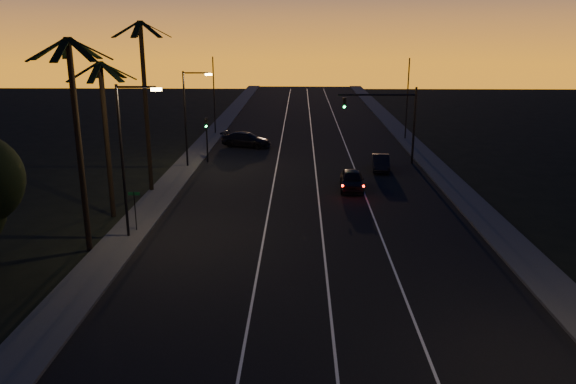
{
  "coord_description": "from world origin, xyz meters",
  "views": [
    {
      "loc": [
        -0.86,
        -10.97,
        11.79
      ],
      "look_at": [
        -1.57,
        20.77,
        2.68
      ],
      "focal_mm": 35.0,
      "sensor_mm": 36.0,
      "label": 1
    }
  ],
  "objects_px": {
    "signal_mast": "(389,112)",
    "cross_car": "(246,140)",
    "lead_car": "(352,180)",
    "right_car": "(381,163)"
  },
  "relations": [
    {
      "from": "signal_mast",
      "to": "lead_car",
      "type": "distance_m",
      "value": 10.7
    },
    {
      "from": "lead_car",
      "to": "signal_mast",
      "type": "bearing_deg",
      "value": 66.17
    },
    {
      "from": "signal_mast",
      "to": "lead_car",
      "type": "xyz_separation_m",
      "value": [
        -4.01,
        -9.07,
        -4.01
      ]
    },
    {
      "from": "lead_car",
      "to": "right_car",
      "type": "relative_size",
      "value": 1.19
    },
    {
      "from": "right_car",
      "to": "cross_car",
      "type": "relative_size",
      "value": 0.74
    },
    {
      "from": "signal_mast",
      "to": "cross_car",
      "type": "relative_size",
      "value": 1.25
    },
    {
      "from": "right_car",
      "to": "cross_car",
      "type": "xyz_separation_m",
      "value": [
        -12.79,
        10.16,
        0.09
      ]
    },
    {
      "from": "lead_car",
      "to": "cross_car",
      "type": "bearing_deg",
      "value": 120.48
    },
    {
      "from": "lead_car",
      "to": "cross_car",
      "type": "height_order",
      "value": "cross_car"
    },
    {
      "from": "lead_car",
      "to": "right_car",
      "type": "xyz_separation_m",
      "value": [
        3.09,
        6.32,
        -0.08
      ]
    }
  ]
}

